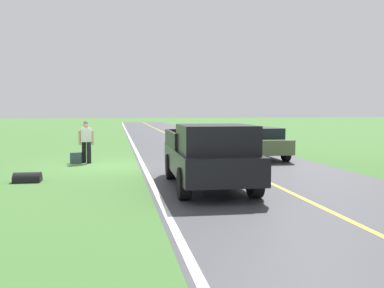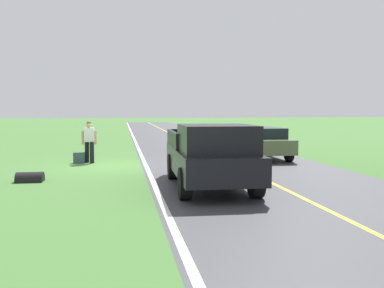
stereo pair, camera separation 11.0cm
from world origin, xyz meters
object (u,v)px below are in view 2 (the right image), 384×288
(hitchhiker_walking, at_px, (89,139))
(suitcase_carried, at_px, (79,158))
(pickup_truck_passing, at_px, (211,154))
(sedan_near_oncoming, at_px, (260,142))

(hitchhiker_walking, bearing_deg, suitcase_carried, 9.63)
(pickup_truck_passing, distance_m, sedan_near_oncoming, 8.10)
(pickup_truck_passing, height_order, sedan_near_oncoming, pickup_truck_passing)
(suitcase_carried, bearing_deg, hitchhiker_walking, 100.86)
(hitchhiker_walking, bearing_deg, sedan_near_oncoming, -176.28)
(sedan_near_oncoming, bearing_deg, hitchhiker_walking, 3.72)
(suitcase_carried, xyz_separation_m, sedan_near_oncoming, (-7.97, -0.56, 0.53))
(pickup_truck_passing, relative_size, sedan_near_oncoming, 1.24)
(hitchhiker_walking, height_order, pickup_truck_passing, pickup_truck_passing)
(hitchhiker_walking, xyz_separation_m, sedan_near_oncoming, (-7.55, -0.49, -0.23))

